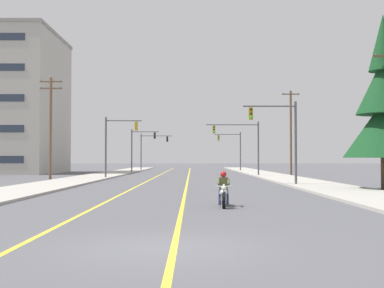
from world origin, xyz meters
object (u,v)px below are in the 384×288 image
object	(u,v)px
traffic_signal_mid_left	(137,144)
traffic_signal_far_left	(148,146)
motorcycle_with_rider	(221,192)
traffic_signal_far_right	(231,146)
traffic_signal_near_right	(278,131)
utility_pole_right_far	(288,131)
utility_pole_left_near	(48,124)
conifer_tree_right_verge_near	(381,109)
traffic_signal_near_left	(113,139)
traffic_signal_mid_right	(240,140)

from	to	relation	value
traffic_signal_mid_left	traffic_signal_far_left	xyz separation A→B (m)	(0.46, 12.65, 0.09)
motorcycle_with_rider	traffic_signal_far_right	distance (m)	58.16
traffic_signal_mid_left	traffic_signal_near_right	bearing A→B (deg)	-67.79
traffic_signal_far_right	utility_pole_right_far	world-z (taller)	utility_pole_right_far
traffic_signal_far_left	utility_pole_left_near	world-z (taller)	utility_pole_left_near
traffic_signal_mid_left	utility_pole_right_far	world-z (taller)	utility_pole_right_far
traffic_signal_mid_left	utility_pole_left_near	world-z (taller)	utility_pole_left_near
motorcycle_with_rider	conifer_tree_right_verge_near	world-z (taller)	conifer_tree_right_verge_near
traffic_signal_near_left	utility_pole_right_far	world-z (taller)	utility_pole_right_far
traffic_signal_far_right	utility_pole_left_near	distance (m)	36.95
traffic_signal_near_right	utility_pole_left_near	bearing A→B (deg)	151.23
traffic_signal_far_right	utility_pole_left_near	bearing A→B (deg)	-122.95
traffic_signal_far_left	traffic_signal_mid_left	bearing A→B (deg)	-92.10
utility_pole_left_near	conifer_tree_right_verge_near	bearing A→B (deg)	-33.18
utility_pole_left_near	conifer_tree_right_verge_near	xyz separation A→B (m)	(25.51, -16.68, -0.21)
traffic_signal_mid_left	traffic_signal_far_left	size ratio (longest dim) A/B	1.00
traffic_signal_near_left	utility_pole_right_far	size ratio (longest dim) A/B	0.61
utility_pole_right_far	traffic_signal_far_right	bearing A→B (deg)	106.52
utility_pole_right_far	conifer_tree_right_verge_near	size ratio (longest dim) A/B	0.93
motorcycle_with_rider	traffic_signal_near_right	xyz separation A→B (m)	(5.22, 15.80, 3.45)
motorcycle_with_rider	traffic_signal_mid_left	world-z (taller)	traffic_signal_mid_left
traffic_signal_near_left	utility_pole_left_near	xyz separation A→B (m)	(-5.85, -2.75, 1.25)
traffic_signal_near_left	traffic_signal_far_left	distance (m)	33.32
utility_pole_right_far	conifer_tree_right_verge_near	bearing A→B (deg)	-90.10
traffic_signal_mid_right	traffic_signal_far_left	size ratio (longest dim) A/B	1.00
motorcycle_with_rider	conifer_tree_right_verge_near	xyz separation A→B (m)	(10.64, 10.15, 4.47)
traffic_signal_mid_right	utility_pole_right_far	distance (m)	7.35
traffic_signal_mid_left	utility_pole_right_far	distance (m)	22.39
traffic_signal_mid_right	motorcycle_with_rider	bearing A→B (deg)	-97.15
traffic_signal_mid_left	conifer_tree_right_verge_near	bearing A→B (deg)	-64.09
traffic_signal_near_right	utility_pole_left_near	size ratio (longest dim) A/B	0.63
traffic_signal_far_left	traffic_signal_near_left	bearing A→B (deg)	-91.12
traffic_signal_near_left	traffic_signal_far_left	world-z (taller)	same
traffic_signal_mid_right	utility_pole_left_near	xyz separation A→B (m)	(-19.34, -8.79, 1.10)
traffic_signal_far_left	conifer_tree_right_verge_near	distance (m)	56.07
traffic_signal_far_left	utility_pole_left_near	xyz separation A→B (m)	(-6.50, -36.06, 1.15)
traffic_signal_far_left	traffic_signal_near_right	bearing A→B (deg)	-73.90
traffic_signal_near_right	traffic_signal_near_left	distance (m)	19.83
utility_pole_left_near	utility_pole_right_far	xyz separation A→B (m)	(25.56, 12.52, 0.06)
traffic_signal_mid_right	traffic_signal_mid_left	size ratio (longest dim) A/B	1.00
traffic_signal_near_left	traffic_signal_mid_left	distance (m)	20.66
traffic_signal_far_right	traffic_signal_mid_right	bearing A→B (deg)	-91.92
motorcycle_with_rider	traffic_signal_near_right	distance (m)	16.99
motorcycle_with_rider	conifer_tree_right_verge_near	size ratio (longest dim) A/B	0.20
utility_pole_right_far	traffic_signal_far_left	bearing A→B (deg)	129.01
traffic_signal_far_right	traffic_signal_far_left	size ratio (longest dim) A/B	1.00
traffic_signal_mid_right	utility_pole_left_near	bearing A→B (deg)	-155.56
traffic_signal_near_right	traffic_signal_far_right	bearing A→B (deg)	90.02
traffic_signal_mid_right	conifer_tree_right_verge_near	size ratio (longest dim) A/B	0.56
motorcycle_with_rider	utility_pole_left_near	world-z (taller)	utility_pole_left_near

